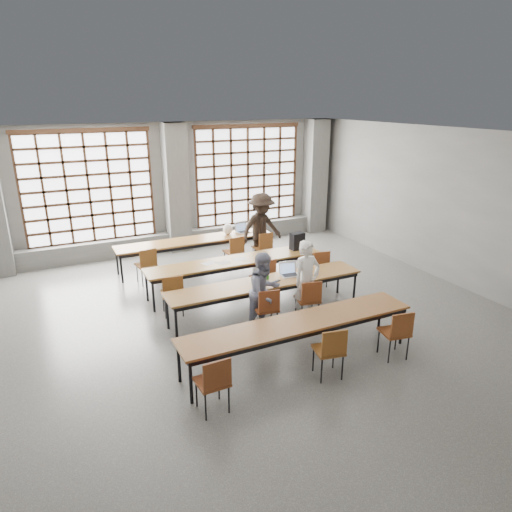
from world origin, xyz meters
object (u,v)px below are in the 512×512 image
Objects in this scene: desk_row_d at (299,325)px; chair_near_left at (214,379)px; chair_front_right at (309,297)px; student_back at (261,229)px; mouse at (309,273)px; plastic_bag at (228,229)px; chair_back_right at (264,245)px; student_female at (264,292)px; chair_mid_centre at (265,274)px; green_box at (263,278)px; chair_mid_right at (319,265)px; chair_front_left at (267,306)px; chair_back_mid at (235,249)px; chair_near_mid at (331,348)px; red_pouch at (212,379)px; phone at (277,281)px; laptop_back at (242,230)px; desk_row_c at (267,284)px; chair_near_right at (397,330)px; backpack at (297,241)px; desk_row_b at (235,263)px; laptop_front at (289,272)px; desk_row_a at (196,242)px; chair_mid_left at (173,291)px.

desk_row_d is 4.55× the size of chair_near_left.
student_back is at bearing 78.98° from chair_front_right.
plastic_bag reaches higher than mouse.
chair_back_right is 0.58× the size of student_female.
chair_mid_centre is 0.58× the size of student_female.
chair_mid_right is at bearing 21.31° from green_box.
chair_back_mid is at bearing 76.84° from chair_front_left.
chair_near_mid reaches higher than mouse.
chair_near_left is at bearing -150.12° from student_female.
green_box is (0.25, 1.81, 0.11)m from desk_row_d.
chair_near_mid is at bearing -96.42° from chair_back_mid.
phone is at bearing 45.06° from red_pouch.
red_pouch is (-1.70, -0.55, -0.16)m from desk_row_d.
chair_near_left is (-2.58, -1.73, 0.00)m from chair_front_right.
laptop_back is 6.38m from red_pouch.
chair_back_right and chair_near_mid have the same top height.
desk_row_c is 2.90m from chair_back_right.
chair_near_right is at bearing 0.02° from chair_near_left.
student_female is 2.47m from red_pouch.
desk_row_d is at bearing -99.48° from plastic_bag.
phone is 0.45× the size of plastic_bag.
chair_mid_centre is at bearing -154.56° from backpack.
desk_row_b is 2.65× the size of student_female.
student_female is at bearing 47.68° from chair_near_left.
plastic_bag is (0.09, 0.68, 0.34)m from chair_back_mid.
chair_near_mid is 5.30m from student_back.
chair_back_right is at bearing 74.63° from laptop_front.
desk_row_d reaches higher than red_pouch.
chair_near_right is 3.19m from red_pouch.
chair_mid_centre is 1.42m from chair_front_right.
desk_row_a is at bearing 73.73° from chair_near_left.
desk_row_c is 4.55× the size of chair_mid_centre.
student_female is 1.05m from laptop_front.
green_box is at bearing 48.88° from student_female.
chair_near_left is 3.52× the size of green_box.
chair_mid_right is 1.00× the size of chair_front_left.
chair_front_left is 2.24× the size of laptop_front.
student_back is (-0.48, 1.98, 0.39)m from chair_mid_right.
plastic_bag reaches higher than chair_back_right.
chair_mid_centre is at bearing 53.14° from chair_near_left.
red_pouch is at bearing -96.09° from chair_mid_left.
desk_row_c is 1.85m from chair_mid_left.
desk_row_c is 4.55× the size of chair_mid_right.
phone is at bearing -174.07° from mouse.
chair_front_right is at bearing -52.51° from phone.
plastic_bag reaches higher than desk_row_d.
desk_row_d is 1.83m from green_box.
desk_row_a is 4.55× the size of chair_back_right.
desk_row_a is 9.82× the size of laptop_back.
phone is (-1.06, -2.85, -0.19)m from student_back.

